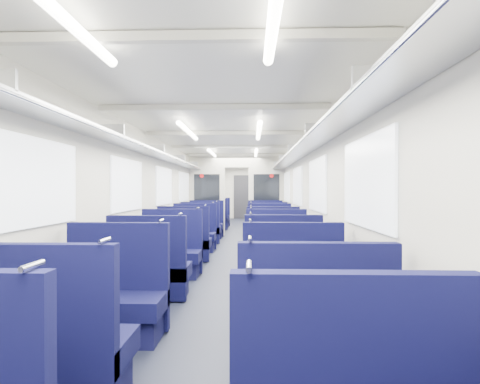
{
  "coord_description": "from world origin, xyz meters",
  "views": [
    {
      "loc": [
        0.43,
        -8.32,
        1.36
      ],
      "look_at": [
        0.08,
        3.32,
        1.27
      ],
      "focal_mm": 28.0,
      "sensor_mm": 36.0,
      "label": 1
    }
  ],
  "objects": [
    {
      "name": "dado_left",
      "position": [
        -1.39,
        0.0,
        0.35
      ],
      "size": [
        0.03,
        17.9,
        0.7
      ],
      "primitive_type": "cube",
      "color": "black",
      "rests_on": "floor"
    },
    {
      "name": "seat_19",
      "position": [
        0.83,
        2.11,
        0.33
      ],
      "size": [
        0.96,
        0.53,
        1.08
      ],
      "color": "#0B0C35",
      "rests_on": "floor"
    },
    {
      "name": "seat_12",
      "position": [
        -0.83,
        -1.3,
        0.33
      ],
      "size": [
        0.96,
        0.53,
        1.08
      ],
      "color": "#0B0C35",
      "rests_on": "floor"
    },
    {
      "name": "seat_7",
      "position": [
        0.83,
        -4.87,
        0.33
      ],
      "size": [
        0.96,
        0.53,
        1.08
      ],
      "color": "#0B0C35",
      "rests_on": "floor"
    },
    {
      "name": "seat_21",
      "position": [
        0.83,
        4.12,
        0.33
      ],
      "size": [
        0.96,
        0.53,
        1.08
      ],
      "color": "#0B0C35",
      "rests_on": "floor"
    },
    {
      "name": "seat_15",
      "position": [
        0.83,
        -0.17,
        0.33
      ],
      "size": [
        0.96,
        0.53,
        1.08
      ],
      "color": "#0B0C35",
      "rests_on": "floor"
    },
    {
      "name": "seat_10",
      "position": [
        -0.83,
        -2.52,
        0.33
      ],
      "size": [
        0.96,
        0.53,
        1.08
      ],
      "color": "#0B0C35",
      "rests_on": "floor"
    },
    {
      "name": "seat_11",
      "position": [
        0.83,
        -2.48,
        0.33
      ],
      "size": [
        0.96,
        0.53,
        1.08
      ],
      "color": "#0B0C35",
      "rests_on": "floor"
    },
    {
      "name": "seat_6",
      "position": [
        -0.83,
        -4.94,
        0.33
      ],
      "size": [
        0.96,
        0.53,
        1.08
      ],
      "color": "#0B0C35",
      "rests_on": "floor"
    },
    {
      "name": "end_door",
      "position": [
        0.0,
        8.94,
        1.0
      ],
      "size": [
        0.75,
        0.06,
        2.0
      ],
      "primitive_type": "cube",
      "color": "black",
      "rests_on": "floor"
    },
    {
      "name": "wall_right",
      "position": [
        1.4,
        0.0,
        1.18
      ],
      "size": [
        0.02,
        18.0,
        2.35
      ],
      "primitive_type": "cube",
      "color": "beige",
      "rests_on": "floor"
    },
    {
      "name": "luggage_rack_right",
      "position": [
        1.21,
        0.0,
        1.97
      ],
      "size": [
        0.36,
        17.4,
        0.18
      ],
      "color": "#B2B5BA",
      "rests_on": "wall_right"
    },
    {
      "name": "seat_9",
      "position": [
        0.83,
        -3.56,
        0.33
      ],
      "size": [
        0.96,
        0.53,
        1.08
      ],
      "color": "#0B0C35",
      "rests_on": "floor"
    },
    {
      "name": "dado_right",
      "position": [
        1.39,
        0.0,
        0.35
      ],
      "size": [
        0.03,
        17.9,
        0.7
      ],
      "primitive_type": "cube",
      "color": "black",
      "rests_on": "floor"
    },
    {
      "name": "luggage_rack_left",
      "position": [
        -1.21,
        0.0,
        1.97
      ],
      "size": [
        0.36,
        17.4,
        0.18
      ],
      "color": "#B2B5BA",
      "rests_on": "wall_left"
    },
    {
      "name": "floor",
      "position": [
        0.0,
        0.0,
        0.0
      ],
      "size": [
        2.8,
        18.0,
        0.01
      ],
      "primitive_type": "cube",
      "color": "black",
      "rests_on": "ground"
    },
    {
      "name": "windows",
      "position": [
        0.0,
        -0.46,
        1.42
      ],
      "size": [
        2.78,
        15.6,
        0.75
      ],
      "color": "white",
      "rests_on": "wall_left"
    },
    {
      "name": "seat_13",
      "position": [
        0.83,
        -1.38,
        0.33
      ],
      "size": [
        0.96,
        0.53,
        1.08
      ],
      "color": "#0B0C35",
      "rests_on": "floor"
    },
    {
      "name": "seat_22",
      "position": [
        -0.83,
        5.18,
        0.33
      ],
      "size": [
        0.96,
        0.53,
        1.08
      ],
      "color": "#0B0C35",
      "rests_on": "floor"
    },
    {
      "name": "seat_17",
      "position": [
        0.83,
        0.94,
        0.33
      ],
      "size": [
        0.96,
        0.53,
        1.08
      ],
      "color": "#0B0C35",
      "rests_on": "floor"
    },
    {
      "name": "seat_16",
      "position": [
        -0.83,
        0.97,
        0.33
      ],
      "size": [
        0.96,
        0.53,
        1.08
      ],
      "color": "#0B0C35",
      "rests_on": "floor"
    },
    {
      "name": "ceiling",
      "position": [
        0.0,
        0.0,
        2.35
      ],
      "size": [
        2.8,
        18.0,
        0.01
      ],
      "primitive_type": "cube",
      "color": "silver",
      "rests_on": "wall_left"
    },
    {
      "name": "seat_8",
      "position": [
        -0.83,
        -3.72,
        0.33
      ],
      "size": [
        0.96,
        0.53,
        1.08
      ],
      "color": "#0B0C35",
      "rests_on": "floor"
    },
    {
      "name": "wall_far",
      "position": [
        0.0,
        9.0,
        1.18
      ],
      "size": [
        2.8,
        0.02,
        2.35
      ],
      "primitive_type": "cube",
      "color": "beige",
      "rests_on": "floor"
    },
    {
      "name": "seat_18",
      "position": [
        -0.83,
        2.05,
        0.33
      ],
      "size": [
        0.96,
        0.53,
        1.08
      ],
      "color": "#0B0C35",
      "rests_on": "floor"
    },
    {
      "name": "bulkhead",
      "position": [
        -0.0,
        2.67,
        1.23
      ],
      "size": [
        2.8,
        0.1,
        2.35
      ],
      "color": "beige",
      "rests_on": "floor"
    },
    {
      "name": "seat_23",
      "position": [
        0.83,
        5.37,
        0.33
      ],
      "size": [
        0.96,
        0.53,
        1.08
      ],
      "color": "#0B0C35",
      "rests_on": "floor"
    },
    {
      "name": "seat_20",
      "position": [
        -0.83,
        4.13,
        0.33
      ],
      "size": [
        0.96,
        0.53,
        1.08
      ],
      "color": "#0B0C35",
      "rests_on": "floor"
    },
    {
      "name": "wall_left",
      "position": [
        -1.4,
        0.0,
        1.18
      ],
      "size": [
        0.02,
        18.0,
        2.35
      ],
      "primitive_type": "cube",
      "color": "beige",
      "rests_on": "floor"
    },
    {
      "name": "seat_14",
      "position": [
        -0.83,
        -0.14,
        0.33
      ],
      "size": [
        0.96,
        0.53,
        1.08
      ],
      "color": "#0B0C35",
      "rests_on": "floor"
    },
    {
      "name": "seat_5",
      "position": [
        0.83,
        -5.94,
        0.33
      ],
      "size": [
        0.96,
        0.53,
        1.08
      ],
      "color": "#0B0C35",
      "rests_on": "floor"
    },
    {
      "name": "seat_4",
      "position": [
        -0.83,
        -6.04,
        0.33
      ],
      "size": [
        0.96,
        0.53,
        1.08
      ],
      "color": "#0B0C35",
      "rests_on": "floor"
    },
    {
      "name": "ceiling_fittings",
      "position": [
        0.0,
        -0.26,
        2.29
      ],
      "size": [
        2.7,
        16.06,
        0.11
      ],
      "color": "beige",
      "rests_on": "ceiling"
    }
  ]
}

